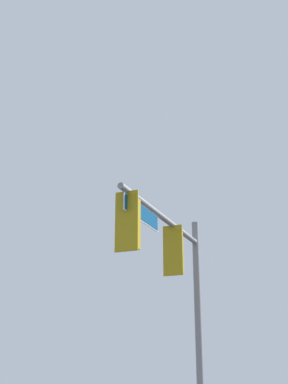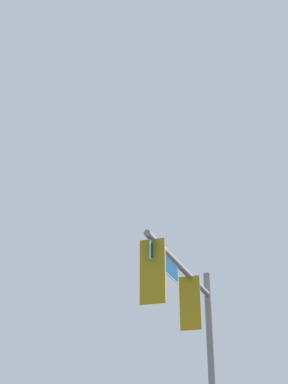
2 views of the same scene
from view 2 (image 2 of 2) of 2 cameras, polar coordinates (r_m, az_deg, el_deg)
name	(u,v)px [view 2 (image 2 of 2)]	position (r m, az deg, el deg)	size (l,w,h in m)	color
signal_pole_near	(189,320)	(12.97, 4.87, -13.48)	(5.27, 0.68, 5.99)	gray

